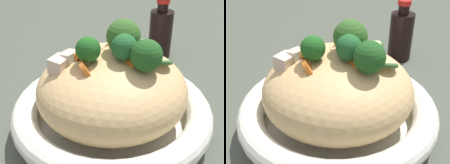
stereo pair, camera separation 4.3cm
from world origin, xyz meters
TOP-DOWN VIEW (x-y plane):
  - ground_plane at (0.00, 0.00)m, footprint 3.00×3.00m
  - serving_bowl at (0.00, 0.00)m, footprint 0.30×0.30m
  - noodle_heap at (0.00, 0.00)m, footprint 0.22×0.22m
  - broccoli_florets at (0.02, -0.01)m, footprint 0.12×0.10m
  - carrot_coins at (-0.00, 0.01)m, footprint 0.12×0.13m
  - zucchini_slices at (0.03, 0.04)m, footprint 0.10×0.13m
  - chicken_chunks at (-0.07, -0.01)m, footprint 0.05×0.05m
  - soy_sauce_bottle at (0.11, 0.26)m, footprint 0.05×0.05m

SIDE VIEW (x-z plane):
  - ground_plane at x=0.00m, z-range 0.00..0.00m
  - serving_bowl at x=0.00m, z-range 0.00..0.06m
  - soy_sauce_bottle at x=0.11m, z-range -0.01..0.13m
  - noodle_heap at x=0.00m, z-range 0.02..0.13m
  - zucchini_slices at x=0.03m, z-range 0.10..0.14m
  - chicken_chunks at x=-0.07m, z-range 0.11..0.13m
  - carrot_coins at x=0.00m, z-range 0.11..0.14m
  - broccoli_florets at x=0.02m, z-range 0.11..0.18m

